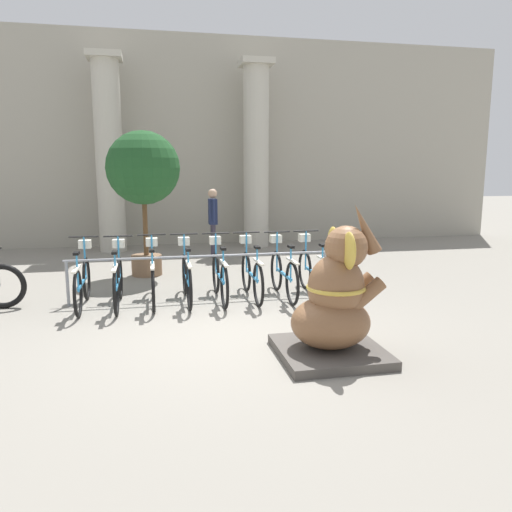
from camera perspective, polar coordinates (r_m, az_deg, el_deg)
ground_plane at (r=6.85m, az=-3.30°, el=-8.96°), size 60.00×60.00×0.00m
building_facade at (r=15.06m, az=-8.45°, el=12.81°), size 20.00×0.20×6.00m
column_left at (r=14.06m, az=-16.45°, el=11.19°), size 0.89×0.89×5.16m
column_right at (r=14.33m, az=0.01°, el=11.56°), size 0.89×0.89×5.16m
bike_rack at (r=8.55m, az=-6.15°, el=-0.87°), size 4.50×0.05×0.77m
bicycle_0 at (r=8.51m, az=-19.22°, el=-2.75°), size 0.48×1.79×1.11m
bicycle_1 at (r=8.42m, az=-15.49°, el=-2.68°), size 0.48×1.79×1.11m
bicycle_2 at (r=8.47m, az=-11.70°, el=-2.46°), size 0.48×1.79×1.11m
bicycle_3 at (r=8.47m, az=-7.93°, el=-2.34°), size 0.48×1.79×1.11m
bicycle_4 at (r=8.52m, az=-4.18°, el=-2.20°), size 0.48×1.79×1.11m
bicycle_5 at (r=8.62m, az=-0.52°, el=-2.03°), size 0.48×1.79×1.11m
bicycle_6 at (r=8.70m, az=3.14°, el=-1.93°), size 0.48×1.79×1.11m
bicycle_7 at (r=8.89m, az=6.57°, el=-1.73°), size 0.48×1.79×1.11m
elephant_statue at (r=5.99m, az=9.02°, el=-5.55°), size 1.23×1.23×1.85m
person_pedestrian at (r=12.60m, az=-4.95°, el=4.53°), size 0.23×0.47×1.73m
potted_tree at (r=10.59m, az=-12.76°, el=9.27°), size 1.50×1.50×2.99m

